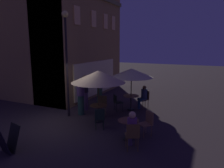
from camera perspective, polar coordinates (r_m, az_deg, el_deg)
ground_plane at (r=9.50m, az=-12.45°, el=-10.32°), size 60.00×60.00×0.00m
cafe_building at (r=14.39m, az=-16.95°, el=11.06°), size 7.06×8.95×7.17m
street_lamp_near_corner at (r=9.85m, az=-12.18°, el=9.32°), size 0.30×0.30×4.80m
menu_sandwich_board at (r=7.55m, az=-26.31°, el=-13.23°), size 0.74×0.68×0.86m
cafe_table_0 at (r=9.33m, az=-3.61°, el=-6.90°), size 0.73×0.73×0.75m
cafe_table_1 at (r=11.03m, az=5.12°, el=-4.03°), size 0.80×0.80×0.76m
cafe_table_2 at (r=7.68m, az=4.43°, el=-10.97°), size 0.75×0.75×0.72m
patio_umbrella_0 at (r=9.00m, az=-3.72°, el=1.97°), size 2.32×2.32×2.27m
patio_umbrella_1 at (r=10.76m, az=5.24°, el=2.95°), size 2.19×2.19×2.16m
cafe_chair_0 at (r=8.52m, az=-3.34°, el=-8.84°), size 0.53×0.53×0.86m
cafe_chair_1 at (r=10.13m, az=-2.70°, el=-5.30°), size 0.54×0.54×0.94m
cafe_chair_2 at (r=10.75m, az=1.32°, el=-4.65°), size 0.57×0.57×0.86m
cafe_chair_3 at (r=11.41m, az=9.04°, el=-3.59°), size 0.55×0.55×0.96m
cafe_chair_4 at (r=6.91m, az=5.53°, el=-13.26°), size 0.57×0.57×0.92m
cafe_chair_5 at (r=8.11m, az=9.48°, el=-9.86°), size 0.60×0.60×0.91m
patron_seated_0 at (r=11.32m, az=8.42°, el=-3.09°), size 0.51×0.51×1.23m
patron_seated_1 at (r=6.98m, az=5.34°, el=-11.61°), size 0.51×0.45×1.28m
patron_standing_2 at (r=10.93m, az=-7.26°, el=-2.30°), size 0.33×0.33×1.83m
patron_standing_3 at (r=12.15m, az=-3.34°, el=-1.30°), size 0.35×0.35×1.68m
patron_standing_4 at (r=10.27m, az=-8.40°, el=-3.37°), size 0.36×0.36×1.78m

